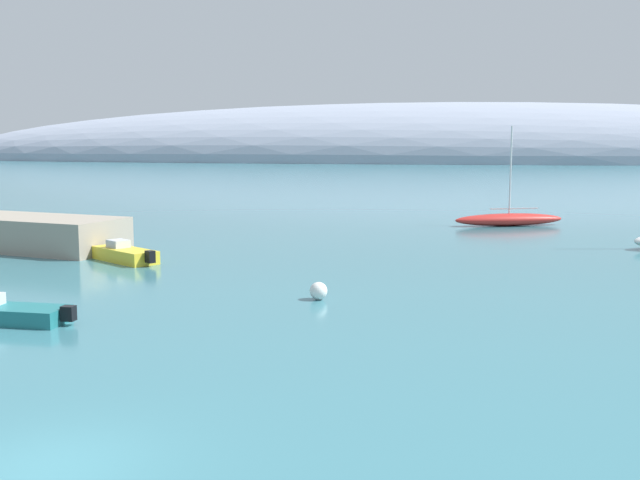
% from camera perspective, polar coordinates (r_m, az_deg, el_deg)
% --- Properties ---
extents(water, '(600.00, 600.00, 0.00)m').
position_cam_1_polar(water, '(16.10, -19.89, -15.83)').
color(water, '#38727F').
rests_on(water, ground).
extents(distant_ridge, '(328.58, 66.47, 35.46)m').
position_cam_1_polar(distant_ridge, '(234.11, 8.58, 5.91)').
color(distant_ridge, '#8E99AD').
rests_on(distant_ridge, ground).
extents(sailboat_red_mid_mooring, '(8.41, 4.51, 7.32)m').
position_cam_1_polar(sailboat_red_mid_mooring, '(57.48, 14.10, 1.54)').
color(sailboat_red_mid_mooring, red).
rests_on(sailboat_red_mid_mooring, water).
extents(motorboat_teal_foreground, '(5.01, 1.57, 0.97)m').
position_cam_1_polar(motorboat_teal_foreground, '(28.49, -22.90, -5.09)').
color(motorboat_teal_foreground, '#1E6B70').
rests_on(motorboat_teal_foreground, water).
extents(motorboat_yellow_alongside_breakwater, '(4.44, 3.64, 1.08)m').
position_cam_1_polar(motorboat_yellow_alongside_breakwater, '(40.58, -14.53, -1.04)').
color(motorboat_yellow_alongside_breakwater, yellow).
rests_on(motorboat_yellow_alongside_breakwater, water).
extents(mooring_buoy_white, '(0.71, 0.71, 0.71)m').
position_cam_1_polar(mooring_buoy_white, '(29.89, -0.11, -3.87)').
color(mooring_buoy_white, silver).
rests_on(mooring_buoy_white, water).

